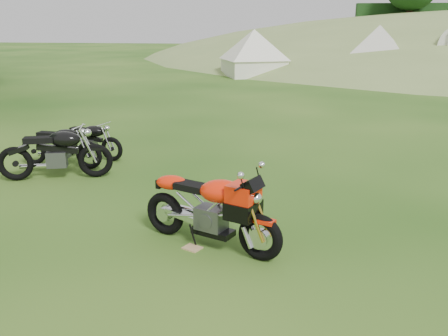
% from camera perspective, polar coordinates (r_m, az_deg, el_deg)
% --- Properties ---
extents(ground, '(120.00, 120.00, 0.00)m').
position_cam_1_polar(ground, '(6.70, -2.68, -8.91)').
color(ground, '#15420E').
rests_on(ground, ground).
extents(sport_motorcycle, '(2.03, 1.26, 1.20)m').
position_cam_1_polar(sport_motorcycle, '(6.47, -1.63, -4.07)').
color(sport_motorcycle, red).
rests_on(sport_motorcycle, ground).
extents(plywood_board, '(0.29, 0.27, 0.02)m').
position_cam_1_polar(plywood_board, '(6.63, -3.65, -9.11)').
color(plywood_board, tan).
rests_on(plywood_board, ground).
extents(vintage_moto_a, '(1.79, 0.59, 0.93)m').
position_cam_1_polar(vintage_moto_a, '(10.61, -18.22, 2.53)').
color(vintage_moto_a, black).
rests_on(vintage_moto_a, ground).
extents(vintage_moto_b, '(1.66, 0.77, 0.85)m').
position_cam_1_polar(vintage_moto_b, '(11.12, -15.20, 3.21)').
color(vintage_moto_b, black).
rests_on(vintage_moto_b, ground).
extents(vintage_moto_c, '(2.07, 1.04, 1.06)m').
position_cam_1_polar(vintage_moto_c, '(9.80, -18.76, 1.78)').
color(vintage_moto_c, black).
rests_on(vintage_moto_c, ground).
extents(tent_left, '(3.79, 3.79, 2.52)m').
position_cam_1_polar(tent_left, '(27.38, 3.43, 13.08)').
color(tent_left, white).
rests_on(tent_left, ground).
extents(tent_mid, '(3.62, 3.62, 2.66)m').
position_cam_1_polar(tent_mid, '(28.16, 17.19, 12.63)').
color(tent_mid, beige).
rests_on(tent_mid, ground).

